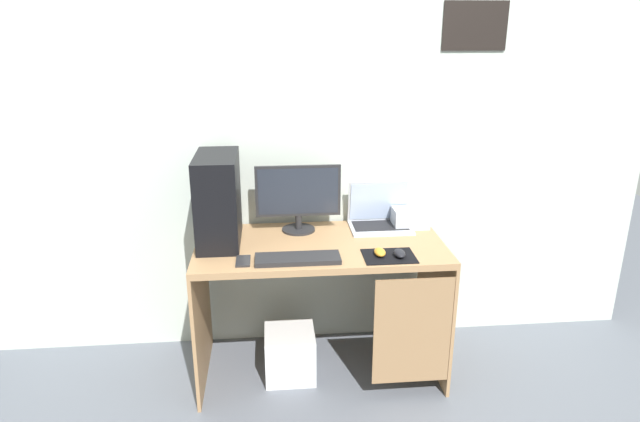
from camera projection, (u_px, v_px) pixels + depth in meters
ground_plane at (320, 367)px, 3.18m from camera, size 8.00×8.00×0.00m
wall_back at (314, 132)px, 3.12m from camera, size 4.00×0.05×2.60m
desk at (323, 272)px, 2.98m from camera, size 1.32×0.67×0.77m
pc_tower at (218, 199)px, 2.88m from camera, size 0.21×0.43×0.47m
monitor at (298, 197)px, 3.04m from camera, size 0.47×0.19×0.38m
laptop at (380, 218)px, 3.15m from camera, size 0.35×0.25×0.26m
projector at (410, 218)px, 3.15m from camera, size 0.20×0.14×0.11m
keyboard at (298, 259)px, 2.71m from camera, size 0.42×0.14×0.02m
mousepad at (389, 256)px, 2.76m from camera, size 0.26×0.20×0.00m
mouse_left at (380, 252)px, 2.76m from camera, size 0.06×0.10×0.03m
mouse_right at (400, 253)px, 2.74m from camera, size 0.06×0.10×0.03m
cell_phone at (243, 261)px, 2.70m from camera, size 0.07×0.13×0.01m
subwoofer at (290, 353)px, 3.07m from camera, size 0.27×0.27×0.27m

